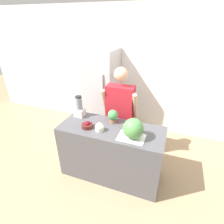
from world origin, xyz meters
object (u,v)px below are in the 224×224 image
Objects in this scene: refrigerator at (101,92)px; blender at (79,108)px; bowl_cream at (100,127)px; potted_plant at (113,116)px; bowl_cherries at (87,125)px; watermelon at (133,129)px; person at (120,115)px.

refrigerator is 1.09m from blender.
bowl_cream is 0.30m from potted_plant.
bowl_cream is at bearing -3.18° from bowl_cherries.
blender reaches higher than bowl_cherries.
blender reaches higher than watermelon.
watermelon reaches higher than bowl_cherries.
bowl_cream is (0.20, -0.01, 0.02)m from bowl_cherries.
refrigerator is at bearing 127.32° from watermelon.
refrigerator is 1.00m from person.
bowl_cherries is 0.20m from bowl_cream.
refrigerator is at bearing 112.45° from bowl_cream.
refrigerator is 1.40m from bowl_cherries.
person is 0.69m from bowl_cherries.
refrigerator is at bearing 132.03° from person.
watermelon reaches higher than potted_plant.
bowl_cream is 0.57m from blender.
person is at bearing 80.81° from bowl_cream.
watermelon is at bearing -2.05° from bowl_cherries.
blender is at bearing 162.77° from watermelon.
watermelon is at bearing -1.58° from bowl_cream.
bowl_cream is at bearing -109.43° from potted_plant.
refrigerator is at bearing 121.48° from potted_plant.
watermelon is 1.01m from blender.
potted_plant reaches higher than bowl_cream.
watermelon is at bearing -52.68° from refrigerator.
potted_plant is (-0.39, 0.30, -0.04)m from watermelon.
person reaches higher than blender.
watermelon is at bearing -58.96° from person.
bowl_cream is at bearing 178.42° from watermelon.
watermelon is 0.70m from bowl_cherries.
bowl_cherries is (0.36, -1.35, 0.02)m from refrigerator.
person is 8.03× the size of potted_plant.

